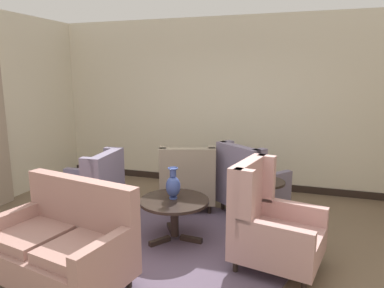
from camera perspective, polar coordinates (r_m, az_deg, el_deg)
The scene contains 12 objects.
ground at distance 4.12m, azimuth -3.67°, elevation -17.98°, with size 9.05×9.05×0.00m, color brown.
wall_back at distance 6.33m, azimuth 5.69°, elevation 6.49°, with size 6.62×0.08×2.98m, color beige.
baseboard_back at distance 6.55m, azimuth 5.34°, elevation -6.12°, with size 6.46×0.03×0.12m, color black.
area_rug at distance 4.37m, azimuth -2.16°, elevation -16.10°, with size 2.65×2.65×0.01m, color #5B4C60.
coffee_table at distance 4.36m, azimuth -2.87°, elevation -10.16°, with size 0.84×0.84×0.52m.
porcelain_vase at distance 4.31m, azimuth -3.07°, elevation -6.68°, with size 0.18×0.18×0.39m.
settee at distance 3.71m, azimuth -20.17°, elevation -15.02°, with size 1.49×1.03×1.00m.
armchair_foreground_right at distance 5.39m, azimuth -0.75°, elevation -5.95°, with size 1.04×1.10×0.98m.
armchair_far_left at distance 3.88m, azimuth 12.42°, elevation -12.62°, with size 1.00×0.93×1.12m.
armchair_back_corner at distance 5.21m, azimuth 9.21°, elevation -6.39°, with size 1.09×1.09×1.04m.
armchair_beside_settee at distance 4.99m, azimuth -16.45°, elevation -7.71°, with size 0.96×0.79×1.01m.
side_table at distance 4.66m, azimuth 11.48°, elevation -9.05°, with size 0.52×0.52×0.68m.
Camera 1 is at (1.35, -3.34, 2.02)m, focal length 32.99 mm.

